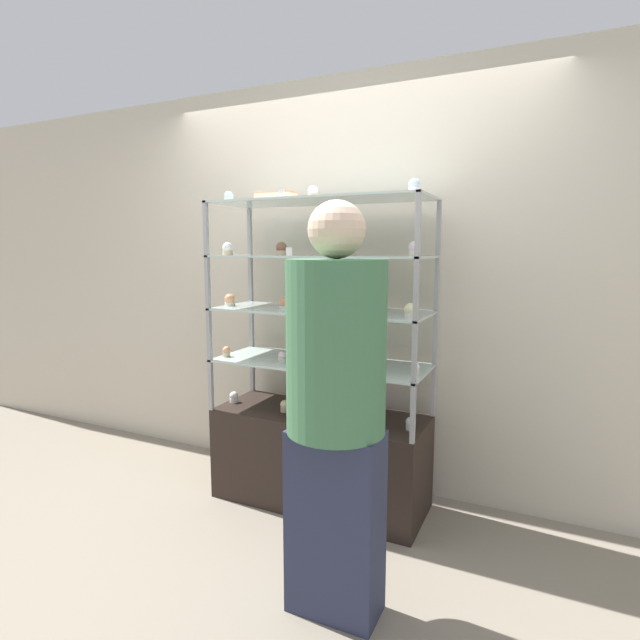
% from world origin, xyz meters
% --- Properties ---
extents(ground_plane, '(20.00, 20.00, 0.00)m').
position_xyz_m(ground_plane, '(0.00, 0.00, 0.00)').
color(ground_plane, gray).
extents(back_wall, '(8.00, 0.05, 2.60)m').
position_xyz_m(back_wall, '(0.00, 0.39, 1.30)').
color(back_wall, beige).
rests_on(back_wall, ground_plane).
extents(display_base, '(1.27, 0.49, 0.56)m').
position_xyz_m(display_base, '(0.00, 0.00, 0.28)').
color(display_base, black).
rests_on(display_base, ground_plane).
extents(display_riser_lower, '(1.27, 0.49, 0.31)m').
position_xyz_m(display_riser_lower, '(0.00, 0.00, 0.85)').
color(display_riser_lower, '#99999E').
rests_on(display_riser_lower, display_base).
extents(display_riser_middle, '(1.27, 0.49, 0.31)m').
position_xyz_m(display_riser_middle, '(0.00, 0.00, 1.17)').
color(display_riser_middle, '#99999E').
rests_on(display_riser_middle, display_riser_lower).
extents(display_riser_upper, '(1.27, 0.49, 0.31)m').
position_xyz_m(display_riser_upper, '(0.00, 0.00, 1.48)').
color(display_riser_upper, '#99999E').
rests_on(display_riser_upper, display_riser_middle).
extents(display_riser_top, '(1.27, 0.49, 0.31)m').
position_xyz_m(display_riser_top, '(0.00, 0.00, 1.79)').
color(display_riser_top, '#99999E').
rests_on(display_riser_top, display_riser_upper).
extents(layer_cake_centerpiece, '(0.22, 0.22, 0.13)m').
position_xyz_m(layer_cake_centerpiece, '(-0.01, -0.00, 1.25)').
color(layer_cake_centerpiece, '#C66660').
rests_on(layer_cake_centerpiece, display_riser_middle).
extents(sheet_cake_frosted, '(0.23, 0.13, 0.06)m').
position_xyz_m(sheet_cake_frosted, '(-0.29, 0.00, 1.84)').
color(sheet_cake_frosted, beige).
rests_on(sheet_cake_frosted, display_riser_top).
extents(cupcake_0, '(0.06, 0.06, 0.07)m').
position_xyz_m(cupcake_0, '(-0.59, -0.05, 0.60)').
color(cupcake_0, white).
rests_on(cupcake_0, display_base).
extents(cupcake_1, '(0.06, 0.06, 0.07)m').
position_xyz_m(cupcake_1, '(-0.20, -0.07, 0.60)').
color(cupcake_1, '#CCB28C').
rests_on(cupcake_1, display_base).
extents(cupcake_2, '(0.06, 0.06, 0.07)m').
position_xyz_m(cupcake_2, '(0.20, -0.09, 0.60)').
color(cupcake_2, '#CCB28C').
rests_on(cupcake_2, display_base).
extents(cupcake_3, '(0.06, 0.06, 0.07)m').
position_xyz_m(cupcake_3, '(0.57, -0.05, 0.60)').
color(cupcake_3, white).
rests_on(cupcake_3, display_base).
extents(price_tag_0, '(0.04, 0.00, 0.04)m').
position_xyz_m(price_tag_0, '(-0.08, -0.22, 0.58)').
color(price_tag_0, white).
rests_on(price_tag_0, display_base).
extents(cupcake_4, '(0.05, 0.05, 0.07)m').
position_xyz_m(cupcake_4, '(-0.59, -0.12, 0.91)').
color(cupcake_4, '#CCB28C').
rests_on(cupcake_4, display_riser_lower).
extents(cupcake_5, '(0.05, 0.05, 0.07)m').
position_xyz_m(cupcake_5, '(-0.20, -0.10, 0.91)').
color(cupcake_5, beige).
rests_on(cupcake_5, display_riser_lower).
extents(cupcake_6, '(0.05, 0.05, 0.07)m').
position_xyz_m(cupcake_6, '(0.19, -0.12, 0.91)').
color(cupcake_6, '#CCB28C').
rests_on(cupcake_6, display_riser_lower).
extents(cupcake_7, '(0.05, 0.05, 0.07)m').
position_xyz_m(cupcake_7, '(0.58, -0.05, 0.91)').
color(cupcake_7, beige).
rests_on(cupcake_7, display_riser_lower).
extents(price_tag_1, '(0.04, 0.00, 0.04)m').
position_xyz_m(price_tag_1, '(0.39, -0.22, 0.90)').
color(price_tag_1, white).
rests_on(price_tag_1, display_riser_lower).
extents(cupcake_8, '(0.07, 0.07, 0.07)m').
position_xyz_m(cupcake_8, '(-0.58, -0.07, 1.22)').
color(cupcake_8, beige).
rests_on(cupcake_8, display_riser_middle).
extents(cupcake_9, '(0.07, 0.07, 0.07)m').
position_xyz_m(cupcake_9, '(-0.18, -0.10, 1.22)').
color(cupcake_9, white).
rests_on(cupcake_9, display_riser_middle).
extents(cupcake_10, '(0.07, 0.07, 0.07)m').
position_xyz_m(cupcake_10, '(0.19, -0.04, 1.22)').
color(cupcake_10, '#CCB28C').
rests_on(cupcake_10, display_riser_middle).
extents(cupcake_11, '(0.07, 0.07, 0.07)m').
position_xyz_m(cupcake_11, '(0.57, -0.12, 1.22)').
color(cupcake_11, white).
rests_on(cupcake_11, display_riser_middle).
extents(price_tag_2, '(0.04, 0.00, 0.04)m').
position_xyz_m(price_tag_2, '(0.28, -0.22, 1.21)').
color(price_tag_2, white).
rests_on(price_tag_2, display_riser_middle).
extents(cupcake_12, '(0.06, 0.06, 0.08)m').
position_xyz_m(cupcake_12, '(-0.56, -0.11, 1.53)').
color(cupcake_12, '#CCB28C').
rests_on(cupcake_12, display_riser_upper).
extents(cupcake_13, '(0.06, 0.06, 0.08)m').
position_xyz_m(cupcake_13, '(-0.20, -0.09, 1.53)').
color(cupcake_13, '#CCB28C').
rests_on(cupcake_13, display_riser_upper).
extents(cupcake_14, '(0.06, 0.06, 0.08)m').
position_xyz_m(cupcake_14, '(0.20, -0.04, 1.53)').
color(cupcake_14, '#CCB28C').
rests_on(cupcake_14, display_riser_upper).
extents(cupcake_15, '(0.06, 0.06, 0.08)m').
position_xyz_m(cupcake_15, '(0.56, -0.06, 1.53)').
color(cupcake_15, beige).
rests_on(cupcake_15, display_riser_upper).
extents(price_tag_3, '(0.04, 0.00, 0.04)m').
position_xyz_m(price_tag_3, '(-0.08, -0.22, 1.52)').
color(price_tag_3, white).
rests_on(price_tag_3, display_riser_upper).
extents(cupcake_16, '(0.06, 0.06, 0.07)m').
position_xyz_m(cupcake_16, '(-0.59, -0.05, 1.84)').
color(cupcake_16, white).
rests_on(cupcake_16, display_riser_top).
extents(cupcake_17, '(0.06, 0.06, 0.07)m').
position_xyz_m(cupcake_17, '(-0.01, -0.08, 1.84)').
color(cupcake_17, '#CCB28C').
rests_on(cupcake_17, display_riser_top).
extents(cupcake_18, '(0.06, 0.06, 0.07)m').
position_xyz_m(cupcake_18, '(0.57, -0.12, 1.84)').
color(cupcake_18, white).
rests_on(cupcake_18, display_riser_top).
extents(price_tag_4, '(0.04, 0.00, 0.04)m').
position_xyz_m(price_tag_4, '(-0.12, -0.22, 1.83)').
color(price_tag_4, white).
rests_on(price_tag_4, display_riser_top).
extents(customer_figure, '(0.40, 0.40, 1.72)m').
position_xyz_m(customer_figure, '(0.46, -0.82, 0.92)').
color(customer_figure, '#282D47').
rests_on(customer_figure, ground_plane).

